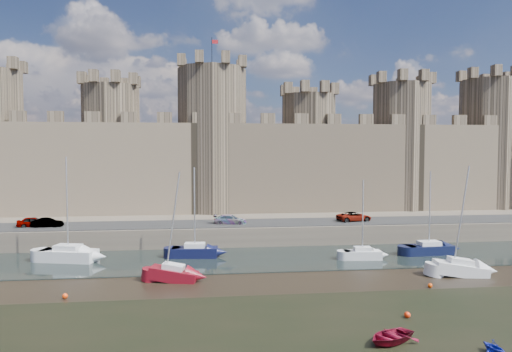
# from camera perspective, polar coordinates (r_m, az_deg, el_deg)

# --- Properties ---
(water_channel) EXTENTS (160.00, 12.00, 0.08)m
(water_channel) POSITION_cam_1_polar(r_m,az_deg,el_deg) (51.90, -7.11, -10.42)
(water_channel) COLOR black
(water_channel) RESTS_ON ground
(quay) EXTENTS (160.00, 60.00, 2.50)m
(quay) POSITION_cam_1_polar(r_m,az_deg,el_deg) (87.16, -6.92, -4.15)
(quay) COLOR #4C443A
(quay) RESTS_ON ground
(road) EXTENTS (160.00, 7.00, 0.10)m
(road) POSITION_cam_1_polar(r_m,az_deg,el_deg) (61.23, -7.05, -5.96)
(road) COLOR black
(road) RESTS_ON quay
(castle) EXTENTS (108.50, 11.00, 29.00)m
(castle) POSITION_cam_1_polar(r_m,az_deg,el_deg) (74.50, -7.50, 2.67)
(castle) COLOR #42382B
(castle) RESTS_ON quay
(car_0) EXTENTS (4.13, 2.30, 1.33)m
(car_0) POSITION_cam_1_polar(r_m,az_deg,el_deg) (64.92, -26.04, -5.19)
(car_0) COLOR gray
(car_0) RESTS_ON quay
(car_1) EXTENTS (3.75, 1.32, 1.23)m
(car_1) POSITION_cam_1_polar(r_m,az_deg,el_deg) (63.78, -24.64, -5.34)
(car_1) COLOR gray
(car_1) RESTS_ON quay
(car_2) EXTENTS (4.58, 2.57, 1.25)m
(car_2) POSITION_cam_1_polar(r_m,az_deg,el_deg) (60.78, -3.23, -5.46)
(car_2) COLOR gray
(car_2) RESTS_ON quay
(car_3) EXTENTS (5.15, 3.07, 1.34)m
(car_3) POSITION_cam_1_polar(r_m,az_deg,el_deg) (64.47, 12.16, -5.00)
(car_3) COLOR gray
(car_3) RESTS_ON quay
(sailboat_0) EXTENTS (6.54, 3.81, 11.48)m
(sailboat_0) POSITION_cam_1_polar(r_m,az_deg,el_deg) (54.84, -22.43, -9.01)
(sailboat_0) COLOR silver
(sailboat_0) RESTS_ON ground
(sailboat_1) EXTENTS (5.30, 2.49, 10.27)m
(sailboat_1) POSITION_cam_1_polar(r_m,az_deg,el_deg) (53.19, -7.65, -9.24)
(sailboat_1) COLOR black
(sailboat_1) RESTS_ON ground
(sailboat_2) EXTENTS (4.25, 1.97, 8.90)m
(sailboat_2) POSITION_cam_1_polar(r_m,az_deg,el_deg) (53.08, 13.15, -9.39)
(sailboat_2) COLOR silver
(sailboat_2) RESTS_ON ground
(sailboat_3) EXTENTS (5.67, 2.44, 9.76)m
(sailboat_3) POSITION_cam_1_polar(r_m,az_deg,el_deg) (57.94, 20.81, -8.45)
(sailboat_3) COLOR black
(sailboat_3) RESTS_ON ground
(sailboat_4) EXTENTS (4.67, 2.62, 10.30)m
(sailboat_4) POSITION_cam_1_polar(r_m,az_deg,el_deg) (44.21, -10.26, -11.87)
(sailboat_4) COLOR maroon
(sailboat_4) RESTS_ON ground
(sailboat_5) EXTENTS (5.23, 2.65, 10.78)m
(sailboat_5) POSITION_cam_1_polar(r_m,az_deg,el_deg) (49.55, 24.17, -10.44)
(sailboat_5) COLOR silver
(sailboat_5) RESTS_ON ground
(dinghy_4) EXTENTS (4.41, 4.05, 0.75)m
(dinghy_4) POSITION_cam_1_polar(r_m,az_deg,el_deg) (31.76, 16.43, -18.72)
(dinghy_4) COLOR maroon
(dinghy_4) RESTS_ON ground
(dinghy_5) EXTENTS (1.70, 1.86, 0.84)m
(dinghy_5) POSITION_cam_1_polar(r_m,az_deg,el_deg) (32.40, 27.60, -18.41)
(dinghy_5) COLOR #16219C
(dinghy_5) RESTS_ON ground
(buoy_1) EXTENTS (0.45, 0.45, 0.45)m
(buoy_1) POSITION_cam_1_polar(r_m,az_deg,el_deg) (41.84, -22.76, -13.67)
(buoy_1) COLOR #FF400B
(buoy_1) RESTS_ON ground
(buoy_3) EXTENTS (0.41, 0.41, 0.41)m
(buoy_3) POSITION_cam_1_polar(r_m,az_deg,el_deg) (44.45, 20.94, -12.67)
(buoy_3) COLOR #E5450A
(buoy_3) RESTS_ON ground
(buoy_5) EXTENTS (0.46, 0.46, 0.46)m
(buoy_5) POSITION_cam_1_polar(r_m,az_deg,el_deg) (36.36, 18.38, -16.15)
(buoy_5) COLOR red
(buoy_5) RESTS_ON ground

